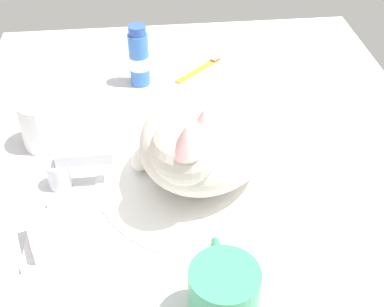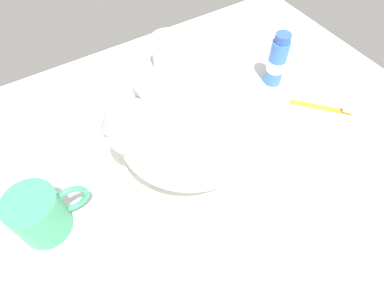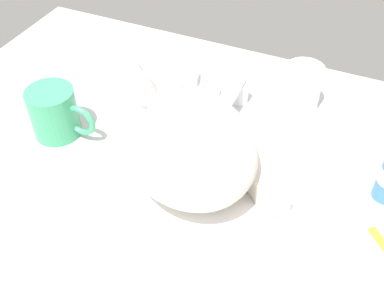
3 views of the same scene
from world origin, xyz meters
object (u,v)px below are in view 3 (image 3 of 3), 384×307
object	(u,v)px
cat	(186,140)
coffee_mug	(55,113)
soap_bar	(180,74)
faucet	(237,93)
rinse_cup	(302,87)

from	to	relation	value
cat	coffee_mug	distance (cm)	25.62
coffee_mug	soap_bar	distance (cm)	26.03
faucet	rinse_cup	size ratio (longest dim) A/B	1.60
faucet	rinse_cup	bearing A→B (deg)	23.62
rinse_cup	cat	bearing A→B (deg)	-114.58
cat	soap_bar	world-z (taller)	cat
cat	coffee_mug	bearing A→B (deg)	178.18
cat	soap_bar	distance (cm)	26.33
faucet	coffee_mug	size ratio (longest dim) A/B	1.08
coffee_mug	cat	bearing A→B (deg)	-1.82
faucet	soap_bar	bearing A→B (deg)	172.23
coffee_mug	soap_bar	world-z (taller)	coffee_mug
coffee_mug	rinse_cup	xyz separation A→B (cm)	(37.22, 25.19, -0.25)
rinse_cup	soap_bar	world-z (taller)	rinse_cup
faucet	cat	bearing A→B (deg)	-92.40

